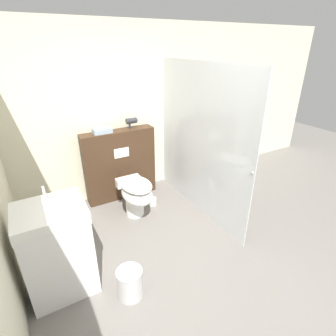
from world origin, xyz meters
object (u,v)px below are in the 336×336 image
Objects in this scene: waste_bin at (130,283)px; hair_drier at (132,121)px; sink_vanity at (58,249)px; toilet at (136,195)px.

hair_drier is at bearing 65.36° from waste_bin.
sink_vanity is at bearing 141.32° from waste_bin.
hair_drier is (1.35, 1.37, 0.71)m from sink_vanity.
toilet is 1.31m from sink_vanity.
hair_drier reaches higher than toilet.
toilet is 3.49× the size of hair_drier.
hair_drier is at bearing 67.86° from toilet.
hair_drier is (0.26, 0.65, 0.83)m from toilet.
waste_bin is (0.53, -0.42, -0.31)m from sink_vanity.
waste_bin is at bearing -114.64° from hair_drier.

